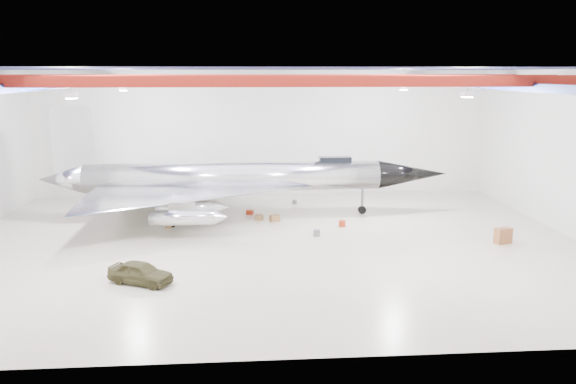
{
  "coord_description": "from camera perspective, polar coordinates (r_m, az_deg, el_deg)",
  "views": [
    {
      "loc": [
        -1.41,
        -34.67,
        10.82
      ],
      "look_at": [
        1.28,
        2.0,
        2.94
      ],
      "focal_mm": 35.0,
      "sensor_mm": 36.0,
      "label": 1
    }
  ],
  "objects": [
    {
      "name": "ceiling",
      "position": [
        34.7,
        -1.92,
        12.38
      ],
      "size": [
        40.0,
        40.0,
        0.0
      ],
      "primitive_type": "plane",
      "rotation": [
        3.14,
        0.0,
        0.0
      ],
      "color": "#0A0F38",
      "rests_on": "wall_back"
    },
    {
      "name": "oil_barrel",
      "position": [
        41.99,
        -2.96,
        -2.58
      ],
      "size": [
        0.65,
        0.58,
        0.39
      ],
      "primitive_type": "cube",
      "rotation": [
        0.0,
        0.0,
        -0.29
      ],
      "color": "olive",
      "rests_on": "floor"
    },
    {
      "name": "wall_back",
      "position": [
        49.98,
        -2.57,
        5.97
      ],
      "size": [
        40.0,
        0.0,
        40.0
      ],
      "primitive_type": "plane",
      "rotation": [
        1.57,
        0.0,
        0.0
      ],
      "color": "silver",
      "rests_on": "floor"
    },
    {
      "name": "desk",
      "position": [
        38.75,
        21.01,
        -4.17
      ],
      "size": [
        1.22,
        0.87,
        1.01
      ],
      "primitive_type": "cube",
      "rotation": [
        0.0,
        0.0,
        0.33
      ],
      "color": "brown",
      "rests_on": "floor"
    },
    {
      "name": "crate_ply",
      "position": [
        40.82,
        -12.07,
        -3.3
      ],
      "size": [
        0.54,
        0.45,
        0.35
      ],
      "primitive_type": "cube",
      "rotation": [
        0.0,
        0.0,
        0.1
      ],
      "color": "olive",
      "rests_on": "floor"
    },
    {
      "name": "toolbox_red",
      "position": [
        43.63,
        -3.89,
        -2.05
      ],
      "size": [
        0.6,
        0.53,
        0.35
      ],
      "primitive_type": "cube",
      "rotation": [
        0.0,
        0.0,
        -0.31
      ],
      "color": "#9E290F",
      "rests_on": "floor"
    },
    {
      "name": "engine_drum",
      "position": [
        37.9,
        2.93,
        -4.18
      ],
      "size": [
        0.58,
        0.58,
        0.41
      ],
      "primitive_type": "cylinder",
      "rotation": [
        0.0,
        0.0,
        0.31
      ],
      "color": "#59595B",
      "rests_on": "floor"
    },
    {
      "name": "parts_bin",
      "position": [
        41.56,
        -1.37,
        -2.67
      ],
      "size": [
        0.8,
        0.72,
        0.46
      ],
      "primitive_type": "cube",
      "rotation": [
        0.0,
        0.0,
        0.34
      ],
      "color": "olive",
      "rests_on": "floor"
    },
    {
      "name": "crate_small",
      "position": [
        41.85,
        -10.03,
        -2.91
      ],
      "size": [
        0.37,
        0.31,
        0.24
      ],
      "primitive_type": "cube",
      "rotation": [
        0.0,
        0.0,
        0.12
      ],
      "color": "#59595B",
      "rests_on": "floor"
    },
    {
      "name": "tool_chest",
      "position": [
        40.33,
        5.53,
        -3.21
      ],
      "size": [
        0.58,
        0.58,
        0.43
      ],
      "primitive_type": "cylinder",
      "rotation": [
        0.0,
        0.0,
        0.24
      ],
      "color": "#9E290F",
      "rests_on": "floor"
    },
    {
      "name": "jet_aircraft",
      "position": [
        42.58,
        -5.61,
        1.13
      ],
      "size": [
        30.84,
        17.77,
        8.42
      ],
      "rotation": [
        0.0,
        0.0,
        0.01
      ],
      "color": "silver",
      "rests_on": "floor"
    },
    {
      "name": "jeep",
      "position": [
        30.49,
        -14.76,
        -7.92
      ],
      "size": [
        3.74,
        2.7,
        1.18
      ],
      "primitive_type": "imported",
      "rotation": [
        0.0,
        0.0,
        1.15
      ],
      "color": "#3D391E",
      "rests_on": "floor"
    },
    {
      "name": "spares_box",
      "position": [
        47.03,
        0.68,
        -0.99
      ],
      "size": [
        0.46,
        0.46,
        0.34
      ],
      "primitive_type": "cylinder",
      "rotation": [
        0.0,
        0.0,
        0.26
      ],
      "color": "#59595B",
      "rests_on": "floor"
    },
    {
      "name": "floor",
      "position": [
        36.35,
        -1.8,
        -5.23
      ],
      "size": [
        40.0,
        40.0,
        0.0
      ],
      "primitive_type": "plane",
      "color": "beige",
      "rests_on": "ground"
    },
    {
      "name": "ceiling_structure",
      "position": [
        34.7,
        -1.91,
        11.27
      ],
      "size": [
        39.5,
        29.5,
        1.08
      ],
      "color": "maroon",
      "rests_on": "ceiling"
    }
  ]
}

